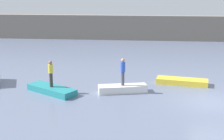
{
  "coord_description": "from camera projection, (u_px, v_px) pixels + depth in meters",
  "views": [
    {
      "loc": [
        -4.24,
        -19.21,
        6.9
      ],
      "look_at": [
        -6.47,
        3.77,
        0.9
      ],
      "focal_mm": 52.55,
      "sensor_mm": 36.0,
      "label": 1
    }
  ],
  "objects": [
    {
      "name": "ground_plane",
      "position": [
        212.0,
        103.0,
        19.84
      ],
      "size": [
        120.0,
        120.0,
        0.0
      ],
      "primitive_type": "plane",
      "color": "slate"
    },
    {
      "name": "embankment_wall",
      "position": [
        177.0,
        28.0,
        41.76
      ],
      "size": [
        80.0,
        1.2,
        3.15
      ],
      "primitive_type": "cube",
      "color": "gray",
      "rests_on": "ground_plane"
    },
    {
      "name": "rowboat_teal",
      "position": [
        52.0,
        90.0,
        21.62
      ],
      "size": [
        3.69,
        2.88,
        0.41
      ],
      "primitive_type": "cube",
      "rotation": [
        0.0,
        0.0,
        -0.55
      ],
      "color": "teal",
      "rests_on": "ground_plane"
    },
    {
      "name": "rowboat_white",
      "position": [
        123.0,
        89.0,
        21.69
      ],
      "size": [
        3.31,
        1.6,
        0.48
      ],
      "primitive_type": "cube",
      "rotation": [
        0.0,
        0.0,
        0.23
      ],
      "color": "white",
      "rests_on": "ground_plane"
    },
    {
      "name": "rowboat_yellow",
      "position": [
        182.0,
        81.0,
        23.5
      ],
      "size": [
        3.75,
        1.72,
        0.4
      ],
      "primitive_type": "cube",
      "rotation": [
        0.0,
        0.0,
        -0.18
      ],
      "color": "gold",
      "rests_on": "ground_plane"
    },
    {
      "name": "person_blue_shirt",
      "position": [
        123.0,
        70.0,
        21.37
      ],
      "size": [
        0.32,
        0.32,
        1.83
      ],
      "color": "#4C4C56",
      "rests_on": "rowboat_white"
    },
    {
      "name": "person_yellow_shirt",
      "position": [
        51.0,
        72.0,
        21.32
      ],
      "size": [
        0.32,
        0.32,
        1.76
      ],
      "color": "#38332D",
      "rests_on": "rowboat_teal"
    }
  ]
}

